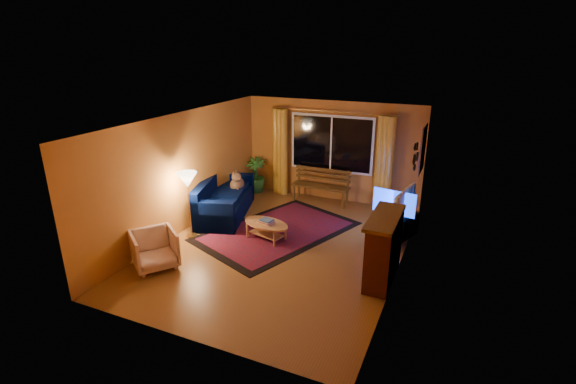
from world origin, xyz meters
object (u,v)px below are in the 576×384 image
at_px(armchair, 154,248).
at_px(tv_console, 397,228).
at_px(bench, 320,194).
at_px(coffee_table, 266,231).
at_px(sofa, 225,197).
at_px(floor_lamp, 189,206).

height_order(armchair, tv_console, armchair).
relative_size(armchair, tv_console, 0.67).
bearing_deg(bench, tv_console, -31.88).
bearing_deg(coffee_table, bench, 82.92).
bearing_deg(armchair, sofa, 39.66).
xyz_separation_m(bench, coffee_table, (-0.30, -2.42, -0.03)).
distance_m(coffee_table, tv_console, 2.66).
xyz_separation_m(bench, tv_console, (2.13, -1.34, 0.02)).
relative_size(bench, floor_lamp, 1.04).
xyz_separation_m(floor_lamp, tv_console, (3.91, 1.59, -0.46)).
relative_size(sofa, armchair, 2.91).
bearing_deg(floor_lamp, bench, 58.69).
distance_m(bench, coffee_table, 2.44).
bearing_deg(bench, sofa, -136.65).
distance_m(bench, sofa, 2.42).
bearing_deg(floor_lamp, sofa, 89.01).
height_order(bench, floor_lamp, floor_lamp).
relative_size(bench, coffee_table, 1.41).
relative_size(sofa, coffee_table, 2.13).
bearing_deg(sofa, tv_console, -12.66).
height_order(sofa, tv_console, sofa).
height_order(sofa, armchair, sofa).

